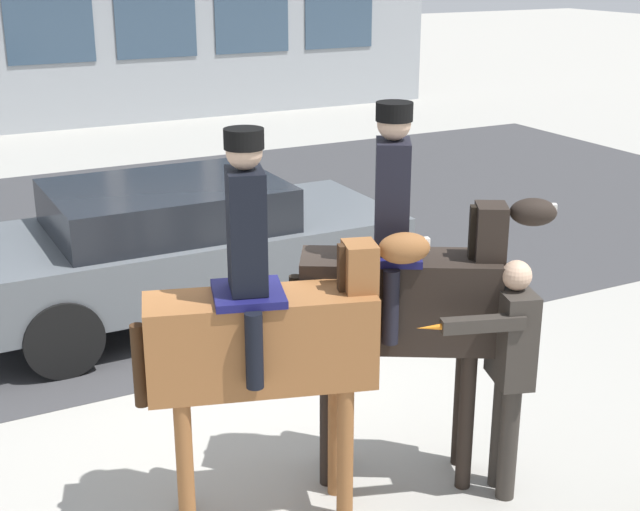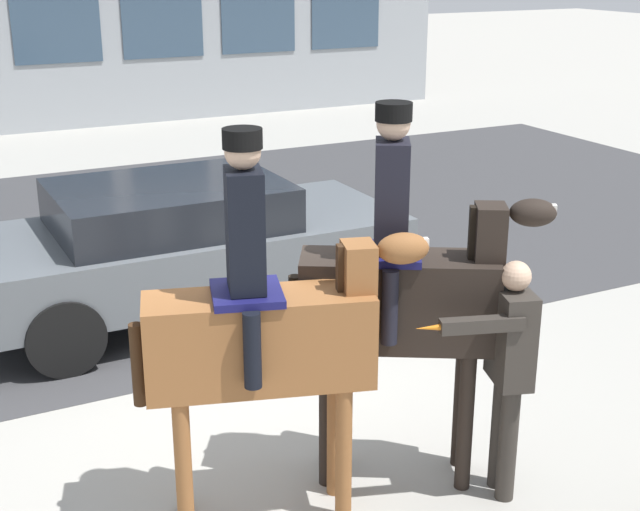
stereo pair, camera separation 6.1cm
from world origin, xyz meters
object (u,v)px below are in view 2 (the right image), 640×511
object	(u,v)px
street_car_near_lane	(179,244)
mounted_horse_lead	(265,329)
mounted_horse_companion	(404,291)
pedestrian_bystander	(508,362)

from	to	relation	value
street_car_near_lane	mounted_horse_lead	bearing A→B (deg)	-99.58
mounted_horse_companion	pedestrian_bystander	size ratio (longest dim) A/B	1.57
pedestrian_bystander	street_car_near_lane	distance (m)	4.25
mounted_horse_lead	mounted_horse_companion	size ratio (longest dim) A/B	0.97
mounted_horse_lead	mounted_horse_companion	distance (m)	1.04
mounted_horse_companion	pedestrian_bystander	distance (m)	0.84
mounted_horse_lead	mounted_horse_companion	bearing A→B (deg)	17.41
mounted_horse_lead	pedestrian_bystander	size ratio (longest dim) A/B	1.53
mounted_horse_lead	street_car_near_lane	bearing A→B (deg)	97.26
mounted_horse_lead	street_car_near_lane	size ratio (longest dim) A/B	0.58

